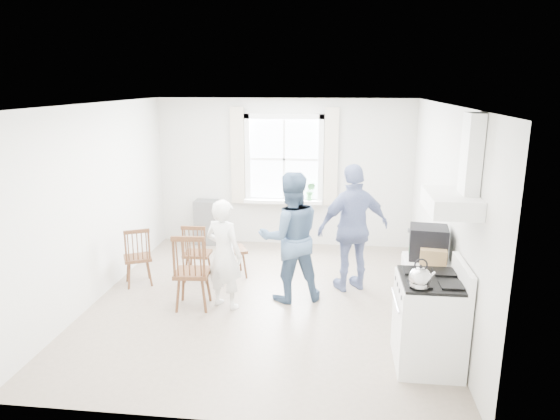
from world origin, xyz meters
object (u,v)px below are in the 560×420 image
object	(u,v)px
windsor_chair_b	(190,264)
windsor_chair_c	(138,251)
gas_stove	(429,321)
windsor_chair_a	(195,247)
stereo_stack	(428,243)
person_left	(224,254)
person_mid	(290,237)
person_right	(353,228)
low_cabinet	(425,296)

from	to	relation	value
windsor_chair_b	windsor_chair_c	bearing A→B (deg)	145.27
windsor_chair_c	gas_stove	bearing A→B (deg)	-23.29
gas_stove	windsor_chair_a	distance (m)	3.54
stereo_stack	windsor_chair_a	xyz separation A→B (m)	(-3.07, 1.12, -0.55)
person_left	person_mid	world-z (taller)	person_mid
windsor_chair_c	person_right	world-z (taller)	person_right
gas_stove	low_cabinet	xyz separation A→B (m)	(0.07, 0.70, -0.03)
person_mid	person_right	xyz separation A→B (m)	(0.84, 0.44, 0.02)
low_cabinet	windsor_chair_c	bearing A→B (deg)	166.50
stereo_stack	windsor_chair_a	distance (m)	3.32
gas_stove	windsor_chair_a	size ratio (longest dim) A/B	1.27
windsor_chair_c	person_left	world-z (taller)	person_left
person_mid	person_left	bearing A→B (deg)	4.77
low_cabinet	windsor_chair_a	world-z (taller)	low_cabinet
person_left	person_right	xyz separation A→B (m)	(1.66, 0.79, 0.17)
windsor_chair_a	windsor_chair_b	size ratio (longest dim) A/B	0.85
windsor_chair_b	gas_stove	bearing A→B (deg)	-18.72
person_left	person_mid	distance (m)	0.90
windsor_chair_c	person_right	xyz separation A→B (m)	(3.03, 0.27, 0.36)
stereo_stack	person_mid	xyz separation A→B (m)	(-1.65, 0.69, -0.21)
gas_stove	stereo_stack	xyz separation A→B (m)	(0.08, 0.76, 0.60)
windsor_chair_a	stereo_stack	bearing A→B (deg)	-19.98
person_mid	person_right	size ratio (longest dim) A/B	0.97
low_cabinet	stereo_stack	world-z (taller)	stereo_stack
windsor_chair_c	windsor_chair_a	bearing A→B (deg)	18.64
windsor_chair_c	person_right	distance (m)	3.07
gas_stove	low_cabinet	size ratio (longest dim) A/B	1.24
low_cabinet	gas_stove	bearing A→B (deg)	-95.68
low_cabinet	person_left	size ratio (longest dim) A/B	0.62
low_cabinet	person_left	xyz separation A→B (m)	(-2.46, 0.41, 0.27)
windsor_chair_c	person_left	bearing A→B (deg)	-20.52
windsor_chair_c	stereo_stack	bearing A→B (deg)	-12.60
gas_stove	person_left	world-z (taller)	person_left
gas_stove	person_mid	world-z (taller)	person_mid
windsor_chair_c	person_left	size ratio (longest dim) A/B	0.61
person_left	gas_stove	bearing A→B (deg)	179.17
stereo_stack	person_left	xyz separation A→B (m)	(-2.47, 0.34, -0.36)
stereo_stack	person_right	world-z (taller)	person_right
low_cabinet	person_right	bearing A→B (deg)	123.99
gas_stove	windsor_chair_c	world-z (taller)	gas_stove
gas_stove	stereo_stack	bearing A→B (deg)	84.38
windsor_chair_b	person_left	bearing A→B (deg)	21.72
low_cabinet	windsor_chair_a	xyz separation A→B (m)	(-3.07, 1.18, 0.09)
windsor_chair_a	person_right	distance (m)	2.29
windsor_chair_a	person_left	distance (m)	1.00
low_cabinet	person_left	distance (m)	2.51
gas_stove	person_mid	bearing A→B (deg)	137.23
stereo_stack	person_left	distance (m)	2.52
person_left	person_mid	bearing A→B (deg)	-133.16
person_left	person_right	size ratio (longest dim) A/B	0.81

